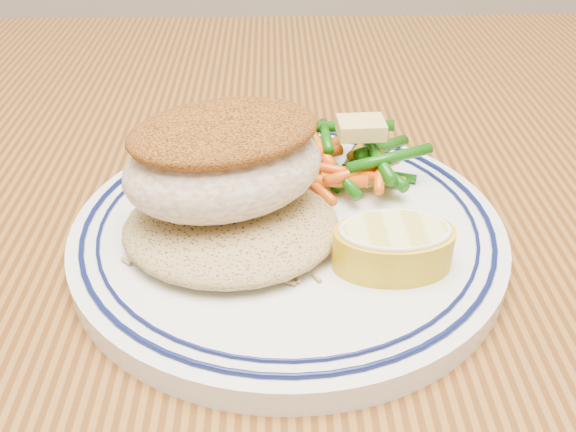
# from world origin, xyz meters

# --- Properties ---
(dining_table) EXTENTS (1.50, 0.90, 0.75)m
(dining_table) POSITION_xyz_m (0.00, 0.00, 0.65)
(dining_table) COLOR #542F10
(dining_table) RESTS_ON ground
(plate) EXTENTS (0.25, 0.25, 0.02)m
(plate) POSITION_xyz_m (-0.01, 0.02, 0.76)
(plate) COLOR white
(plate) RESTS_ON dining_table
(rice_pilaf) EXTENTS (0.12, 0.11, 0.02)m
(rice_pilaf) POSITION_xyz_m (-0.05, 0.00, 0.78)
(rice_pilaf) COLOR #9F844F
(rice_pilaf) RESTS_ON plate
(fish_fillet) EXTENTS (0.13, 0.11, 0.06)m
(fish_fillet) POSITION_xyz_m (-0.05, 0.01, 0.81)
(fish_fillet) COLOR beige
(fish_fillet) RESTS_ON rice_pilaf
(vegetable_pile) EXTENTS (0.10, 0.11, 0.03)m
(vegetable_pile) POSITION_xyz_m (0.02, 0.07, 0.78)
(vegetable_pile) COLOR #12510A
(vegetable_pile) RESTS_ON plate
(butter_pat) EXTENTS (0.03, 0.02, 0.01)m
(butter_pat) POSITION_xyz_m (0.03, 0.07, 0.80)
(butter_pat) COLOR #E1C86E
(butter_pat) RESTS_ON vegetable_pile
(lemon_wedge) EXTENTS (0.06, 0.06, 0.02)m
(lemon_wedge) POSITION_xyz_m (0.04, -0.03, 0.78)
(lemon_wedge) COLOR gold
(lemon_wedge) RESTS_ON plate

